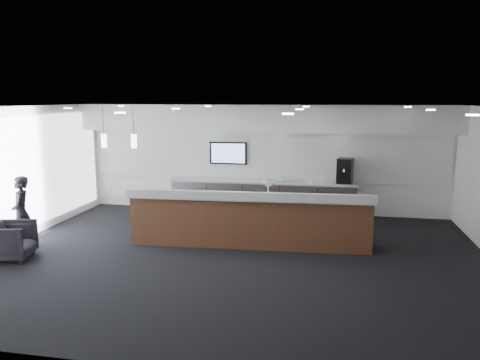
% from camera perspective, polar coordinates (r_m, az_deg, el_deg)
% --- Properties ---
extents(ground, '(10.00, 10.00, 0.00)m').
position_cam_1_polar(ground, '(9.53, -0.44, -9.50)').
color(ground, black).
rests_on(ground, ground).
extents(ceiling, '(10.00, 8.00, 0.02)m').
position_cam_1_polar(ceiling, '(8.98, -0.47, 8.85)').
color(ceiling, black).
rests_on(ceiling, back_wall).
extents(back_wall, '(10.00, 0.02, 3.00)m').
position_cam_1_polar(back_wall, '(13.04, 2.96, 2.59)').
color(back_wall, white).
rests_on(back_wall, ground).
extents(left_wall, '(0.02, 8.00, 3.00)m').
position_cam_1_polar(left_wall, '(11.22, -26.38, 0.34)').
color(left_wall, white).
rests_on(left_wall, ground).
extents(soffit_bulkhead, '(10.00, 0.90, 0.70)m').
position_cam_1_polar(soffit_bulkhead, '(12.49, 2.73, 7.57)').
color(soffit_bulkhead, silver).
rests_on(soffit_bulkhead, back_wall).
extents(alcove_panel, '(9.80, 0.06, 1.40)m').
position_cam_1_polar(alcove_panel, '(12.99, 2.95, 3.01)').
color(alcove_panel, silver).
rests_on(alcove_panel, back_wall).
extents(window_blinds_wall, '(0.04, 7.36, 2.55)m').
position_cam_1_polar(window_blinds_wall, '(11.20, -26.21, 0.34)').
color(window_blinds_wall, '#ABBFCD').
rests_on(window_blinds_wall, left_wall).
extents(back_credenza, '(5.06, 0.66, 0.95)m').
position_cam_1_polar(back_credenza, '(12.86, 2.70, -2.13)').
color(back_credenza, gray).
rests_on(back_credenza, ground).
extents(wall_tv, '(1.05, 0.08, 0.62)m').
position_cam_1_polar(wall_tv, '(13.10, -1.43, 3.30)').
color(wall_tv, black).
rests_on(wall_tv, back_wall).
extents(pendant_left, '(0.12, 0.12, 0.30)m').
position_cam_1_polar(pendant_left, '(10.51, -12.59, 4.69)').
color(pendant_left, '#FFF1C6').
rests_on(pendant_left, ceiling).
extents(pendant_right, '(0.12, 0.12, 0.30)m').
position_cam_1_polar(pendant_right, '(10.80, -16.01, 4.68)').
color(pendant_right, '#FFF1C6').
rests_on(pendant_right, ceiling).
extents(ceiling_can_lights, '(7.00, 5.00, 0.02)m').
position_cam_1_polar(ceiling_can_lights, '(8.98, -0.47, 8.66)').
color(ceiling_can_lights, silver).
rests_on(ceiling_can_lights, ceiling).
extents(service_counter, '(5.25, 1.13, 1.49)m').
position_cam_1_polar(service_counter, '(10.17, 1.17, -4.83)').
color(service_counter, '#51301B').
rests_on(service_counter, ground).
extents(coffee_machine, '(0.46, 0.54, 0.66)m').
position_cam_1_polar(coffee_machine, '(12.63, 12.68, 1.10)').
color(coffee_machine, black).
rests_on(coffee_machine, back_credenza).
extents(info_sign_left, '(0.18, 0.03, 0.24)m').
position_cam_1_polar(info_sign_left, '(12.62, 4.90, 0.36)').
color(info_sign_left, white).
rests_on(info_sign_left, back_credenza).
extents(info_sign_right, '(0.16, 0.05, 0.21)m').
position_cam_1_polar(info_sign_right, '(12.56, 5.22, 0.23)').
color(info_sign_right, white).
rests_on(info_sign_right, back_credenza).
extents(armchair, '(0.99, 0.97, 0.75)m').
position_cam_1_polar(armchair, '(10.41, -26.18, -6.68)').
color(armchair, black).
rests_on(armchair, ground).
extents(lounge_guest, '(0.60, 0.68, 1.56)m').
position_cam_1_polar(lounge_guest, '(10.94, -25.10, -3.62)').
color(lounge_guest, black).
rests_on(lounge_guest, ground).
extents(cup_0, '(0.09, 0.09, 0.08)m').
position_cam_1_polar(cup_0, '(12.51, 10.04, -0.22)').
color(cup_0, white).
rests_on(cup_0, back_credenza).
extents(cup_1, '(0.12, 0.12, 0.08)m').
position_cam_1_polar(cup_1, '(12.51, 9.40, -0.20)').
color(cup_1, white).
rests_on(cup_1, back_credenza).
extents(cup_2, '(0.11, 0.11, 0.08)m').
position_cam_1_polar(cup_2, '(12.52, 8.76, -0.18)').
color(cup_2, white).
rests_on(cup_2, back_credenza).
extents(cup_3, '(0.11, 0.11, 0.08)m').
position_cam_1_polar(cup_3, '(12.52, 8.12, -0.16)').
color(cup_3, white).
rests_on(cup_3, back_credenza).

